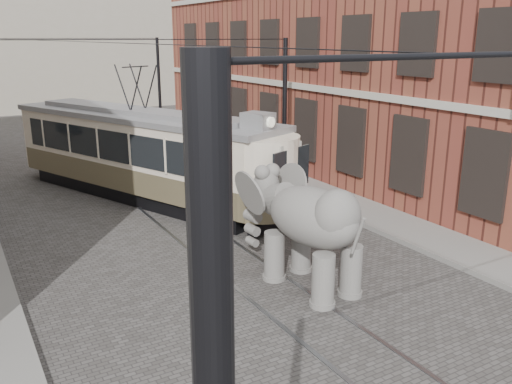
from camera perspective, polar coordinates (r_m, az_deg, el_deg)
ground at (r=14.70m, az=-1.41°, el=-8.13°), size 120.00×120.00×0.00m
tram_rails at (r=14.69m, az=-1.41°, el=-8.08°), size 1.54×80.00×0.02m
sidewalk_right at (r=18.11m, az=15.50°, el=-3.70°), size 2.00×60.00×0.15m
brick_building at (r=27.10m, az=10.23°, el=15.81°), size 8.00×26.00×12.00m
distant_block at (r=52.17m, az=-24.05°, el=15.85°), size 28.00×10.00×14.00m
catenary at (r=18.13m, az=-9.72°, el=6.26°), size 11.00×30.20×6.00m
tram at (r=20.90m, az=-12.25°, el=6.07°), size 7.22×12.73×5.03m
elephant at (r=13.22m, az=5.98°, el=-4.38°), size 3.07×4.91×2.85m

